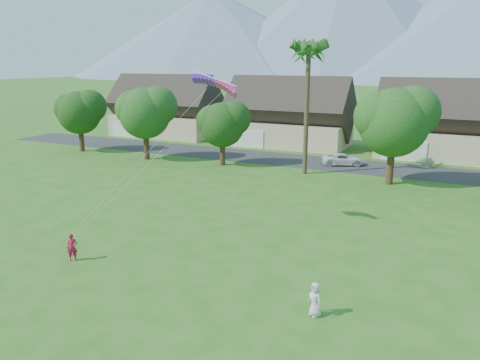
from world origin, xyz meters
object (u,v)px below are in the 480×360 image
Objects in this scene: watcher at (315,299)px; parked_car at (343,159)px; kite_flyer at (72,247)px; parafoil_kite at (216,82)px.

parked_car is at bearing 136.44° from watcher.
kite_flyer reaches higher than parked_car.
kite_flyer is at bearing -144.14° from watcher.
parafoil_kite is at bearing 150.11° from parked_car.
kite_flyer is at bearing -135.47° from parafoil_kite.
parked_car is 1.43× the size of parafoil_kite.
parafoil_kite is (-8.90, 7.68, 8.57)m from watcher.
parked_car is at bearing 68.24° from parafoil_kite.
parafoil_kite reaches higher than watcher.
watcher is (13.55, 0.24, -0.01)m from kite_flyer.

